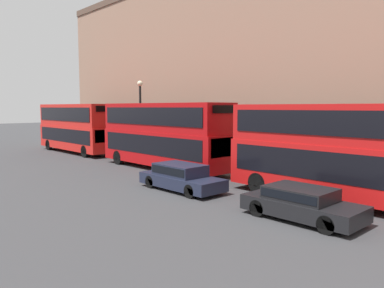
{
  "coord_description": "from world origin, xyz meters",
  "views": [
    {
      "loc": [
        -13.89,
        -1.04,
        4.12
      ],
      "look_at": [
        0.48,
        14.36,
        2.04
      ],
      "focal_mm": 35.0,
      "sensor_mm": 36.0,
      "label": 1
    }
  ],
  "objects_px": {
    "car_dark_sedan": "(301,202)",
    "car_hatchback": "(181,176)",
    "bus_second_in_queue": "(164,133)",
    "bus_leading": "(343,149)",
    "pedestrian": "(198,157)",
    "bus_third_in_queue": "(77,126)"
  },
  "relations": [
    {
      "from": "car_dark_sedan",
      "to": "pedestrian",
      "type": "height_order",
      "value": "pedestrian"
    },
    {
      "from": "car_hatchback",
      "to": "pedestrian",
      "type": "relative_size",
      "value": 2.93
    },
    {
      "from": "car_dark_sedan",
      "to": "bus_third_in_queue",
      "type": "bearing_deg",
      "value": 82.21
    },
    {
      "from": "bus_third_in_queue",
      "to": "pedestrian",
      "type": "relative_size",
      "value": 6.62
    },
    {
      "from": "bus_second_in_queue",
      "to": "bus_leading",
      "type": "bearing_deg",
      "value": -90.0
    },
    {
      "from": "pedestrian",
      "to": "car_dark_sedan",
      "type": "bearing_deg",
      "value": -116.26
    },
    {
      "from": "pedestrian",
      "to": "bus_leading",
      "type": "bearing_deg",
      "value": -100.95
    },
    {
      "from": "bus_leading",
      "to": "car_hatchback",
      "type": "bearing_deg",
      "value": 117.23
    },
    {
      "from": "bus_leading",
      "to": "bus_second_in_queue",
      "type": "distance_m",
      "value": 12.2
    },
    {
      "from": "car_hatchback",
      "to": "bus_second_in_queue",
      "type": "bearing_deg",
      "value": 58.69
    },
    {
      "from": "bus_leading",
      "to": "bus_third_in_queue",
      "type": "distance_m",
      "value": 24.77
    },
    {
      "from": "bus_leading",
      "to": "car_hatchback",
      "type": "xyz_separation_m",
      "value": [
        -3.4,
        6.61,
        -1.65
      ]
    },
    {
      "from": "car_dark_sedan",
      "to": "car_hatchback",
      "type": "xyz_separation_m",
      "value": [
        -0.0,
        6.7,
        0.05
      ]
    },
    {
      "from": "car_hatchback",
      "to": "bus_leading",
      "type": "bearing_deg",
      "value": -62.77
    },
    {
      "from": "car_dark_sedan",
      "to": "car_hatchback",
      "type": "distance_m",
      "value": 6.7
    },
    {
      "from": "car_dark_sedan",
      "to": "bus_leading",
      "type": "bearing_deg",
      "value": 1.55
    },
    {
      "from": "car_dark_sedan",
      "to": "car_hatchback",
      "type": "bearing_deg",
      "value": 90.0
    },
    {
      "from": "bus_third_in_queue",
      "to": "car_hatchback",
      "type": "relative_size",
      "value": 2.26
    },
    {
      "from": "bus_leading",
      "to": "car_dark_sedan",
      "type": "xyz_separation_m",
      "value": [
        -3.4,
        -0.09,
        -1.7
      ]
    },
    {
      "from": "bus_second_in_queue",
      "to": "car_dark_sedan",
      "type": "height_order",
      "value": "bus_second_in_queue"
    },
    {
      "from": "pedestrian",
      "to": "car_hatchback",
      "type": "bearing_deg",
      "value": -140.53
    },
    {
      "from": "car_dark_sedan",
      "to": "car_hatchback",
      "type": "relative_size",
      "value": 0.93
    }
  ]
}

